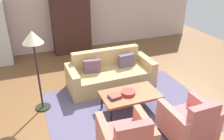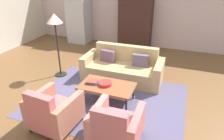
{
  "view_description": "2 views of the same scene",
  "coord_description": "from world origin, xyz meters",
  "px_view_note": "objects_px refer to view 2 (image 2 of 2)",
  "views": [
    {
      "loc": [
        -1.66,
        -3.79,
        3.01
      ],
      "look_at": [
        0.01,
        0.52,
        0.73
      ],
      "focal_mm": 38.09,
      "sensor_mm": 36.0,
      "label": 1
    },
    {
      "loc": [
        1.65,
        -3.65,
        2.67
      ],
      "look_at": [
        0.13,
        0.46,
        0.54
      ],
      "focal_mm": 32.84,
      "sensor_mm": 36.0,
      "label": 2
    }
  ],
  "objects_px": {
    "floor_lamp": "(55,24)",
    "couch": "(123,68)",
    "refrigerator": "(79,19)",
    "coffee_table": "(107,87)",
    "fruit_bowl": "(105,84)",
    "book_stack": "(92,82)",
    "cabinet": "(135,24)",
    "armchair_left": "(53,113)",
    "armchair_right": "(115,129)"
  },
  "relations": [
    {
      "from": "coffee_table",
      "to": "floor_lamp",
      "type": "height_order",
      "value": "floor_lamp"
    },
    {
      "from": "fruit_bowl",
      "to": "refrigerator",
      "type": "bearing_deg",
      "value": 125.43
    },
    {
      "from": "floor_lamp",
      "to": "couch",
      "type": "bearing_deg",
      "value": 14.34
    },
    {
      "from": "armchair_right",
      "to": "fruit_bowl",
      "type": "height_order",
      "value": "armchair_right"
    },
    {
      "from": "couch",
      "to": "floor_lamp",
      "type": "relative_size",
      "value": 1.23
    },
    {
      "from": "armchair_right",
      "to": "armchair_left",
      "type": "bearing_deg",
      "value": 179.22
    },
    {
      "from": "armchair_left",
      "to": "refrigerator",
      "type": "relative_size",
      "value": 0.48
    },
    {
      "from": "armchair_left",
      "to": "coffee_table",
      "type": "bearing_deg",
      "value": 67.2
    },
    {
      "from": "coffee_table",
      "to": "floor_lamp",
      "type": "distance_m",
      "value": 2.15
    },
    {
      "from": "couch",
      "to": "armchair_right",
      "type": "height_order",
      "value": "armchair_right"
    },
    {
      "from": "book_stack",
      "to": "couch",
      "type": "bearing_deg",
      "value": 73.78
    },
    {
      "from": "refrigerator",
      "to": "armchair_left",
      "type": "bearing_deg",
      "value": -67.0
    },
    {
      "from": "coffee_table",
      "to": "cabinet",
      "type": "distance_m",
      "value": 3.83
    },
    {
      "from": "armchair_left",
      "to": "cabinet",
      "type": "distance_m",
      "value": 4.98
    },
    {
      "from": "armchair_left",
      "to": "armchair_right",
      "type": "height_order",
      "value": "same"
    },
    {
      "from": "couch",
      "to": "refrigerator",
      "type": "height_order",
      "value": "refrigerator"
    },
    {
      "from": "coffee_table",
      "to": "fruit_bowl",
      "type": "height_order",
      "value": "fruit_bowl"
    },
    {
      "from": "armchair_left",
      "to": "cabinet",
      "type": "xyz_separation_m",
      "value": [
        0.24,
        4.94,
        0.56
      ]
    },
    {
      "from": "book_stack",
      "to": "refrigerator",
      "type": "height_order",
      "value": "refrigerator"
    },
    {
      "from": "armchair_right",
      "to": "floor_lamp",
      "type": "xyz_separation_m",
      "value": [
        -2.31,
        1.92,
        1.1
      ]
    },
    {
      "from": "couch",
      "to": "armchair_left",
      "type": "height_order",
      "value": "armchair_left"
    },
    {
      "from": "armchair_right",
      "to": "refrigerator",
      "type": "height_order",
      "value": "refrigerator"
    },
    {
      "from": "armchair_left",
      "to": "book_stack",
      "type": "distance_m",
      "value": 1.17
    },
    {
      "from": "fruit_bowl",
      "to": "cabinet",
      "type": "xyz_separation_m",
      "value": [
        -0.32,
        3.78,
        0.46
      ]
    },
    {
      "from": "armchair_left",
      "to": "armchair_right",
      "type": "relative_size",
      "value": 1.0
    },
    {
      "from": "coffee_table",
      "to": "cabinet",
      "type": "height_order",
      "value": "cabinet"
    },
    {
      "from": "fruit_bowl",
      "to": "couch",
      "type": "bearing_deg",
      "value": 87.81
    },
    {
      "from": "cabinet",
      "to": "book_stack",
      "type": "bearing_deg",
      "value": -89.82
    },
    {
      "from": "fruit_bowl",
      "to": "refrigerator",
      "type": "height_order",
      "value": "refrigerator"
    },
    {
      "from": "couch",
      "to": "armchair_left",
      "type": "distance_m",
      "value": 2.43
    },
    {
      "from": "coffee_table",
      "to": "book_stack",
      "type": "relative_size",
      "value": 4.55
    },
    {
      "from": "armchair_left",
      "to": "book_stack",
      "type": "height_order",
      "value": "armchair_left"
    },
    {
      "from": "book_stack",
      "to": "armchair_left",
      "type": "bearing_deg",
      "value": -102.46
    },
    {
      "from": "book_stack",
      "to": "refrigerator",
      "type": "xyz_separation_m",
      "value": [
        -2.31,
        3.69,
        0.49
      ]
    },
    {
      "from": "book_stack",
      "to": "cabinet",
      "type": "xyz_separation_m",
      "value": [
        -0.01,
        3.8,
        0.46
      ]
    },
    {
      "from": "armchair_left",
      "to": "cabinet",
      "type": "height_order",
      "value": "cabinet"
    },
    {
      "from": "fruit_bowl",
      "to": "refrigerator",
      "type": "xyz_separation_m",
      "value": [
        -2.61,
        3.67,
        0.48
      ]
    },
    {
      "from": "coffee_table",
      "to": "fruit_bowl",
      "type": "xyz_separation_m",
      "value": [
        -0.05,
        -0.0,
        0.07
      ]
    },
    {
      "from": "coffee_table",
      "to": "book_stack",
      "type": "xyz_separation_m",
      "value": [
        -0.35,
        -0.02,
        0.07
      ]
    },
    {
      "from": "book_stack",
      "to": "cabinet",
      "type": "relative_size",
      "value": 0.15
    },
    {
      "from": "armchair_left",
      "to": "floor_lamp",
      "type": "relative_size",
      "value": 0.51
    },
    {
      "from": "couch",
      "to": "coffee_table",
      "type": "distance_m",
      "value": 1.19
    },
    {
      "from": "armchair_right",
      "to": "cabinet",
      "type": "distance_m",
      "value": 5.07
    },
    {
      "from": "couch",
      "to": "book_stack",
      "type": "height_order",
      "value": "couch"
    },
    {
      "from": "refrigerator",
      "to": "book_stack",
      "type": "bearing_deg",
      "value": -58.03
    },
    {
      "from": "coffee_table",
      "to": "refrigerator",
      "type": "distance_m",
      "value": 4.57
    },
    {
      "from": "armchair_right",
      "to": "book_stack",
      "type": "xyz_separation_m",
      "value": [
        -0.95,
        1.14,
        0.1
      ]
    },
    {
      "from": "book_stack",
      "to": "refrigerator",
      "type": "bearing_deg",
      "value": 121.97
    },
    {
      "from": "coffee_table",
      "to": "floor_lamp",
      "type": "xyz_separation_m",
      "value": [
        -1.71,
        0.75,
        1.07
      ]
    },
    {
      "from": "armchair_right",
      "to": "coffee_table",
      "type": "bearing_deg",
      "value": 116.49
    }
  ]
}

